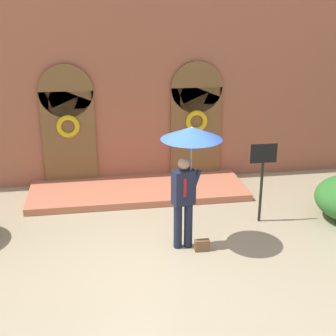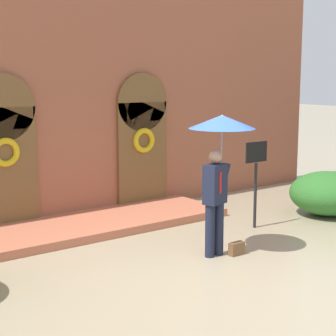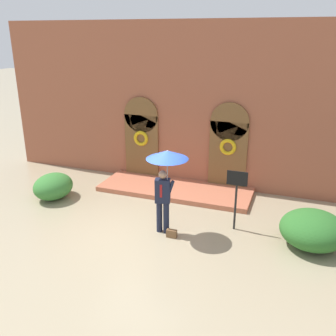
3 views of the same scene
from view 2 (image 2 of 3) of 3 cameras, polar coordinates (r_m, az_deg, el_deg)
ground_plane at (r=9.00m, az=3.25°, el=-10.09°), size 80.00×80.00×0.00m
building_facade at (r=11.95m, az=-9.74°, el=7.75°), size 14.00×2.30×5.60m
person_with_umbrella at (r=9.23m, az=5.31°, el=2.60°), size 1.10×1.10×2.36m
handbag at (r=9.63m, az=6.98°, el=-8.13°), size 0.28×0.12×0.22m
sign_post at (r=11.12m, az=8.92°, el=-0.20°), size 0.56×0.06×1.72m
shrub_right at (r=12.64m, az=15.93°, el=-2.48°), size 1.66×1.65×0.94m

